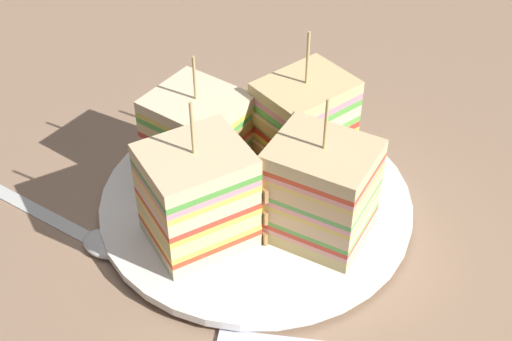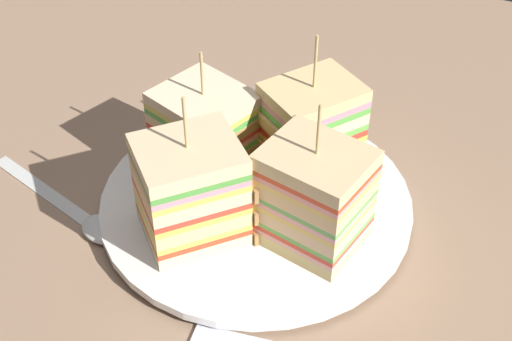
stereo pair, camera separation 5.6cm
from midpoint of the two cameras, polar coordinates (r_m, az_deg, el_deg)
ground_plane at (r=59.63cm, az=-2.69°, el=-3.95°), size 112.19×92.72×1.80cm
plate at (r=58.42cm, az=-2.75°, el=-2.75°), size 25.63×25.63×1.37cm
sandwich_wedge_0 at (r=52.42cm, az=2.14°, el=-1.85°), size 8.59×7.57×12.56cm
sandwich_wedge_1 at (r=58.84cm, az=1.15°, el=3.63°), size 8.92×9.35×12.87cm
sandwich_wedge_2 at (r=58.96cm, az=-7.36°, el=2.76°), size 9.21×8.66×11.19cm
sandwich_wedge_3 at (r=52.49cm, az=-7.76°, el=-2.22°), size 9.73×9.75×12.67cm
chip_pile at (r=56.96cm, az=-3.33°, el=-1.65°), size 7.59×8.07×2.53cm
spoon at (r=58.67cm, az=-16.22°, el=-5.14°), size 16.16×6.62×1.00cm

